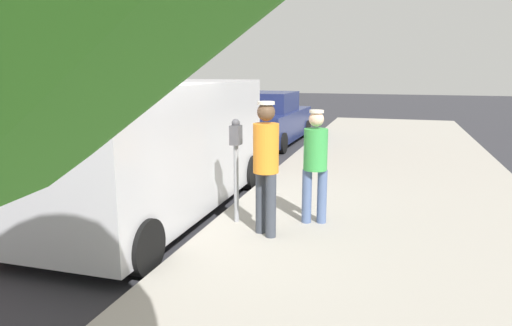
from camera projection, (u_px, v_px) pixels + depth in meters
name	position (u px, v px, depth m)	size (l,w,h in m)	color
ground_plane	(135.00, 236.00, 6.66)	(80.00, 80.00, 0.00)	#2D2D33
sidewalk_slab	(386.00, 259.00, 5.67)	(5.00, 32.00, 0.15)	#9E998E
parking_meter_near	(236.00, 153.00, 6.62)	(0.14, 0.18, 1.52)	gray
pedestrian_in_green	(315.00, 160.00, 6.60)	(0.35, 0.34, 1.65)	#4C608C
pedestrian_in_orange	(266.00, 159.00, 6.08)	(0.34, 0.34, 1.80)	#383D47
parked_van	(155.00, 146.00, 7.38)	(2.13, 5.20, 2.15)	#BCBCC1
parked_sedan_ahead	(269.00, 120.00, 14.73)	(2.04, 4.44, 1.65)	navy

